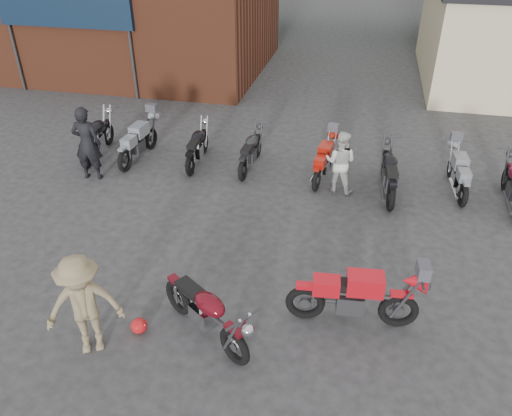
% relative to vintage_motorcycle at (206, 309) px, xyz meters
% --- Properties ---
extents(ground, '(90.00, 90.00, 0.00)m').
position_rel_vintage_motorcycle_xyz_m(ground, '(0.77, 0.64, -0.60)').
color(ground, '#2B2B2D').
extents(brick_building, '(12.00, 8.00, 4.00)m').
position_rel_vintage_motorcycle_xyz_m(brick_building, '(-8.23, 14.64, 1.40)').
color(brick_building, brown).
rests_on(brick_building, ground).
extents(vintage_motorcycle, '(2.10, 1.76, 1.21)m').
position_rel_vintage_motorcycle_xyz_m(vintage_motorcycle, '(0.00, 0.00, 0.00)').
color(vintage_motorcycle, '#550A14').
rests_on(vintage_motorcycle, ground).
extents(sportbike, '(2.20, 0.91, 1.24)m').
position_rel_vintage_motorcycle_xyz_m(sportbike, '(2.33, 0.86, 0.02)').
color(sportbike, red).
rests_on(sportbike, ground).
extents(helmet, '(0.36, 0.36, 0.26)m').
position_rel_vintage_motorcycle_xyz_m(helmet, '(-1.15, -0.14, -0.47)').
color(helmet, red).
rests_on(helmet, ground).
extents(person_dark, '(0.76, 0.55, 1.93)m').
position_rel_vintage_motorcycle_xyz_m(person_dark, '(-4.56, 4.68, 0.36)').
color(person_dark, black).
rests_on(person_dark, ground).
extents(person_light, '(0.86, 0.73, 1.57)m').
position_rel_vintage_motorcycle_xyz_m(person_light, '(1.72, 5.39, 0.18)').
color(person_light, beige).
rests_on(person_light, ground).
extents(person_tan, '(1.35, 1.12, 1.81)m').
position_rel_vintage_motorcycle_xyz_m(person_tan, '(-1.73, -0.64, 0.30)').
color(person_tan, '#7C6B4C').
rests_on(person_tan, ground).
extents(row_bike_0, '(0.89, 2.17, 1.22)m').
position_rel_vintage_motorcycle_xyz_m(row_bike_0, '(-5.04, 5.96, 0.01)').
color(row_bike_0, black).
rests_on(row_bike_0, ground).
extents(row_bike_1, '(0.83, 2.07, 1.17)m').
position_rel_vintage_motorcycle_xyz_m(row_bike_1, '(-3.81, 5.97, -0.02)').
color(row_bike_1, gray).
rests_on(row_bike_1, ground).
extents(row_bike_2, '(0.73, 1.95, 1.11)m').
position_rel_vintage_motorcycle_xyz_m(row_bike_2, '(-2.16, 6.09, -0.05)').
color(row_bike_2, black).
rests_on(row_bike_2, ground).
extents(row_bike_3, '(0.72, 1.93, 1.10)m').
position_rel_vintage_motorcycle_xyz_m(row_bike_3, '(-0.68, 6.12, -0.05)').
color(row_bike_3, black).
rests_on(row_bike_3, ground).
extents(row_bike_4, '(0.86, 1.93, 1.08)m').
position_rel_vintage_motorcycle_xyz_m(row_bike_4, '(1.29, 5.97, -0.06)').
color(row_bike_4, '#A81A0E').
rests_on(row_bike_4, ground).
extents(row_bike_5, '(0.89, 2.18, 1.23)m').
position_rel_vintage_motorcycle_xyz_m(row_bike_5, '(2.89, 5.54, 0.01)').
color(row_bike_5, black).
rests_on(row_bike_5, ground).
extents(row_bike_6, '(0.77, 1.94, 1.10)m').
position_rel_vintage_motorcycle_xyz_m(row_bike_6, '(4.57, 6.00, -0.05)').
color(row_bike_6, gray).
rests_on(row_bike_6, ground).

